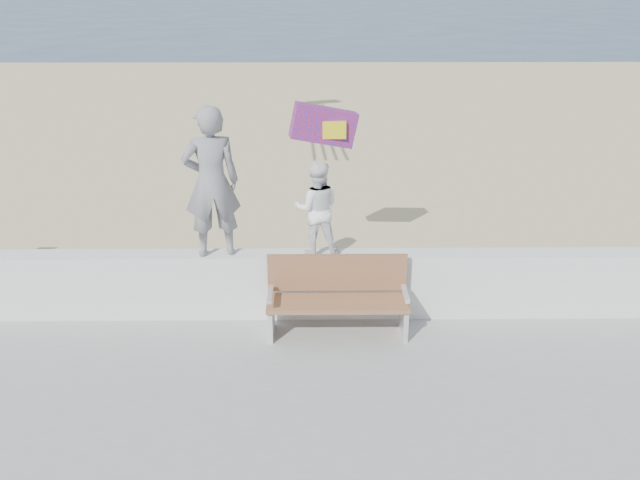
{
  "coord_description": "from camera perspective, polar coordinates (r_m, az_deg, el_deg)",
  "views": [
    {
      "loc": [
        0.12,
        -6.21,
        4.59
      ],
      "look_at": [
        0.2,
        1.8,
        1.35
      ],
      "focal_mm": 38.0,
      "sensor_mm": 36.0,
      "label": 1
    }
  ],
  "objects": [
    {
      "name": "parafoil_kite",
      "position": [
        10.38,
        0.45,
        9.61
      ],
      "size": [
        1.08,
        0.45,
        0.72
      ],
      "color": "red",
      "rests_on": "ground"
    },
    {
      "name": "sand",
      "position": [
        15.88,
        -0.98,
        5.37
      ],
      "size": [
        90.0,
        40.0,
        0.08
      ],
      "primitive_type": "cube",
      "color": "#CDBE89",
      "rests_on": "ground"
    },
    {
      "name": "adult",
      "position": [
        8.69,
        -9.13,
        4.82
      ],
      "size": [
        0.8,
        0.62,
        1.97
      ],
      "primitive_type": "imported",
      "rotation": [
        0.0,
        0.0,
        3.37
      ],
      "color": "gray",
      "rests_on": "seawall"
    },
    {
      "name": "seawall",
      "position": [
        9.12,
        -1.27,
        -3.73
      ],
      "size": [
        30.0,
        0.35,
        0.9
      ],
      "primitive_type": "cube",
      "color": "silver",
      "rests_on": "boardwalk"
    },
    {
      "name": "child",
      "position": [
        8.71,
        -0.26,
        2.65
      ],
      "size": [
        0.61,
        0.47,
        1.25
      ],
      "primitive_type": "imported",
      "rotation": [
        0.0,
        0.0,
        3.14
      ],
      "color": "white",
      "rests_on": "seawall"
    },
    {
      "name": "ground",
      "position": [
        7.73,
        -1.4,
        -14.44
      ],
      "size": [
        220.0,
        220.0,
        0.0
      ],
      "primitive_type": "plane",
      "color": "#2E445C",
      "rests_on": "ground"
    },
    {
      "name": "bench",
      "position": [
        8.69,
        1.48,
        -4.67
      ],
      "size": [
        1.8,
        0.57,
        1.0
      ],
      "color": "#996743",
      "rests_on": "boardwalk"
    }
  ]
}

